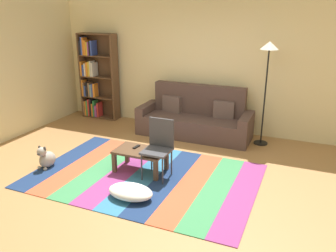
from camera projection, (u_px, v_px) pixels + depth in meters
ground_plane at (157, 178)px, 5.30m from camera, size 14.00×14.00×0.00m
back_wall at (209, 65)px, 7.08m from camera, size 6.80×0.10×2.70m
left_wall at (15, 68)px, 6.78m from camera, size 0.10×5.50×2.70m
rug at (145, 176)px, 5.35m from camera, size 3.39×2.26×0.01m
couch at (195, 119)px, 6.98m from camera, size 2.26×0.80×1.00m
bookshelf at (95, 78)px, 7.99m from camera, size 0.90×0.28×1.94m
coffee_table at (140, 154)px, 5.42m from camera, size 0.80×0.48×0.35m
pouf at (131, 192)px, 4.69m from camera, size 0.64×0.41×0.18m
dog at (46, 158)px, 5.59m from camera, size 0.22×0.35×0.40m
standing_lamp at (268, 60)px, 6.11m from camera, size 0.32×0.32×1.92m
tv_remote at (136, 147)px, 5.50m from camera, size 0.07×0.15×0.02m
folding_chair at (159, 143)px, 5.20m from camera, size 0.40×0.40×0.90m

